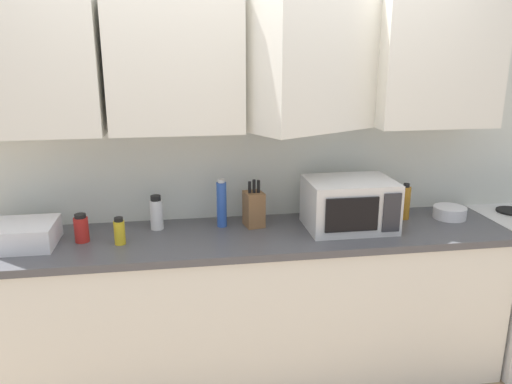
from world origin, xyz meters
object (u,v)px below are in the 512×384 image
Objects in this scene: dish_rack at (17,235)px; bottle_amber_vinegar at (405,202)px; bottle_blue_cleaner at (222,204)px; bottle_red_sauce at (81,228)px; knife_block at (254,208)px; bowl_ceramic_small at (450,212)px; bottle_white_jar at (156,213)px; microwave at (349,204)px; bottle_yellow_mustard at (119,231)px.

bottle_amber_vinegar is (2.15, 0.10, 0.04)m from dish_rack.
bottle_blue_cleaner is 1.83× the size of bottle_red_sauce.
knife_block is 1.18m from bowl_ceramic_small.
knife_block reaches higher than dish_rack.
bottle_white_jar is 1.73m from bowl_ceramic_small.
dish_rack is 0.71m from bottle_white_jar.
bottle_blue_cleaner is at bearing 169.14° from microwave.
bottle_blue_cleaner is 1.28× the size of bottle_amber_vinegar.
bottle_amber_vinegar is at bearing -1.82° from bottle_white_jar.
bottle_blue_cleaner reaches higher than dish_rack.
dish_rack is 1.36× the size of bottle_blue_cleaner.
bottle_red_sauce is at bearing -173.59° from knife_block.
bottle_red_sauce is (-0.93, -0.10, -0.03)m from knife_block.
dish_rack is 0.32m from bottle_red_sauce.
microwave is 0.72m from bottle_blue_cleaner.
bottle_amber_vinegar reaches higher than dish_rack.
bottle_white_jar reaches higher than bowl_ceramic_small.
bottle_amber_vinegar is at bearing 14.68° from microwave.
knife_block reaches higher than bottle_red_sauce.
microwave is 1.46m from bottle_red_sauce.
bottle_blue_cleaner reaches higher than knife_block.
bottle_white_jar reaches higher than bottle_red_sauce.
bottle_yellow_mustard is at bearing -132.00° from bottle_white_jar.
microwave is 3.15× the size of bottle_red_sauce.
dish_rack reaches higher than bowl_ceramic_small.
knife_block is 1.90× the size of bottle_yellow_mustard.
knife_block is 1.27× the size of bottle_amber_vinegar.
microwave is at bearing -7.78° from bottle_white_jar.
knife_block is 0.55m from bottle_white_jar.
knife_block is 0.91m from bottle_amber_vinegar.
bottle_yellow_mustard reaches higher than bowl_ceramic_small.
knife_block reaches higher than bottle_white_jar.
microwave is at bearing -173.91° from bowl_ceramic_small.
bottle_red_sauce is (-0.20, 0.07, 0.00)m from bottle_yellow_mustard.
bottle_blue_cleaner is 1.37m from bowl_ceramic_small.
knife_block is 0.99× the size of bottle_blue_cleaner.
microwave is 1.26× the size of dish_rack.
microwave reaches higher than bottle_yellow_mustard.
dish_rack is at bearing -177.75° from bottle_red_sauce.
bottle_amber_vinegar is 1.45m from bottle_white_jar.
bottle_yellow_mustard is 1.64m from bottle_amber_vinegar.
microwave is at bearing -10.86° from bottle_blue_cleaner.
bottle_amber_vinegar is 1.84m from bottle_red_sauce.
microwave is 1.72× the size of bottle_blue_cleaner.
bottle_blue_cleaner is (1.06, 0.14, 0.07)m from dish_rack.
knife_block is at bearing -3.28° from bottle_white_jar.
bowl_ceramic_small is (2.11, 0.06, -0.04)m from bottle_red_sauce.
dish_rack is 2.43m from bowl_ceramic_small.
microwave is 2.49× the size of bowl_ceramic_small.
bottle_blue_cleaner is (-0.71, 0.14, -0.01)m from microwave.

